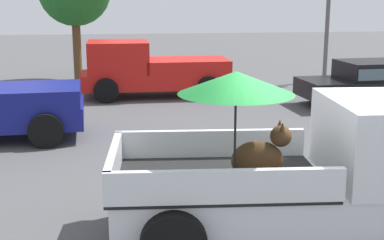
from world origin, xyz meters
name	(u,v)px	position (x,y,z in m)	size (l,w,h in m)	color
ground_plane	(299,235)	(0.00, 0.00, 0.00)	(80.00, 80.00, 0.00)	#4C4C4F
pickup_truck_main	(334,167)	(0.42, -0.05, 0.99)	(5.18, 2.57, 2.32)	black
pickup_truck_far	(149,70)	(-1.39, 10.73, 0.87)	(4.81, 2.17, 1.80)	black
parked_sedan_near	(374,81)	(5.15, 8.33, 0.74)	(4.40, 2.18, 1.33)	black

